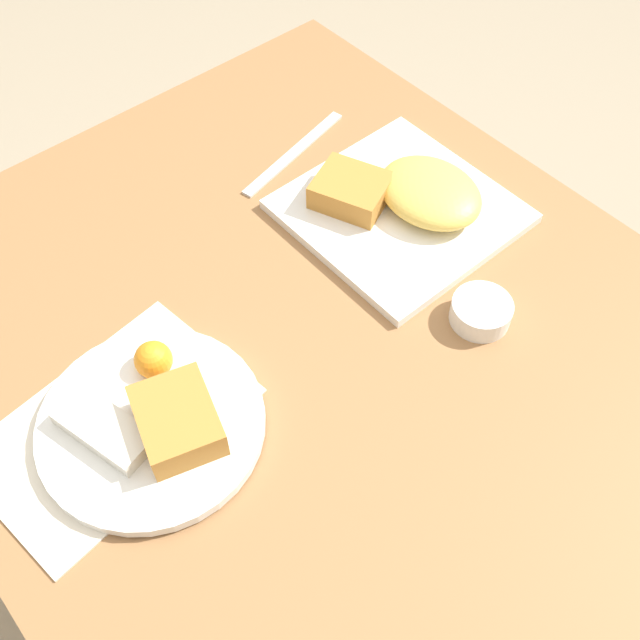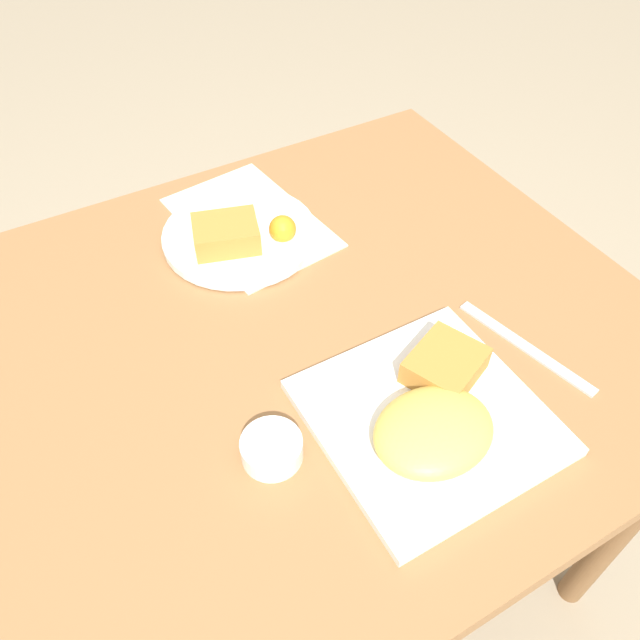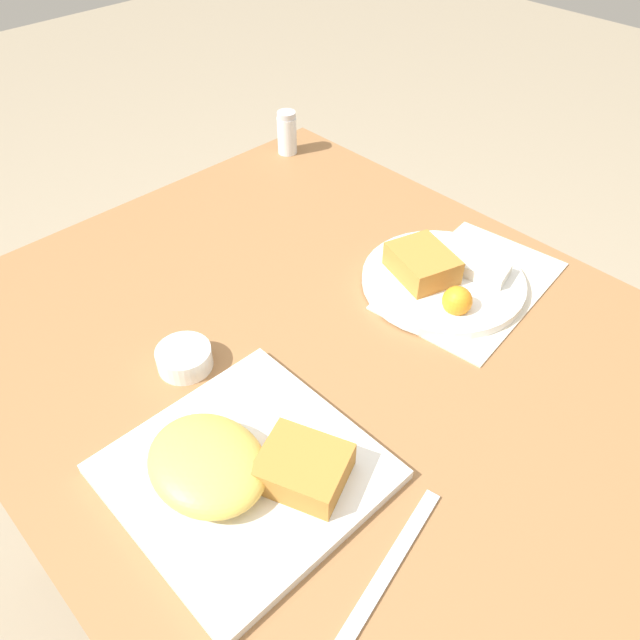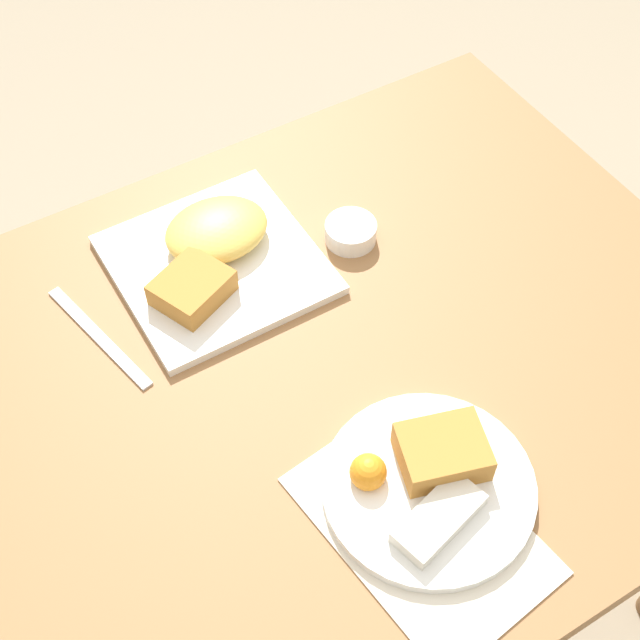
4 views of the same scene
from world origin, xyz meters
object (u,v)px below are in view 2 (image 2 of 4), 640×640
object	(u,v)px
sauce_ramekin	(272,448)
butter_knife	(525,347)
plate_square_near	(432,415)
plate_oval_far	(240,232)

from	to	relation	value
sauce_ramekin	butter_knife	xyz separation A→B (m)	(0.38, -0.02, -0.01)
butter_knife	plate_square_near	bearing A→B (deg)	88.62
plate_square_near	plate_oval_far	size ratio (longest dim) A/B	1.08
sauce_ramekin	butter_knife	distance (m)	0.38
plate_oval_far	sauce_ramekin	distance (m)	0.41
plate_oval_far	sauce_ramekin	world-z (taller)	plate_oval_far
plate_oval_far	sauce_ramekin	size ratio (longest dim) A/B	3.37
sauce_ramekin	plate_oval_far	bearing A→B (deg)	70.69
plate_square_near	plate_oval_far	distance (m)	0.45
plate_square_near	sauce_ramekin	world-z (taller)	plate_square_near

